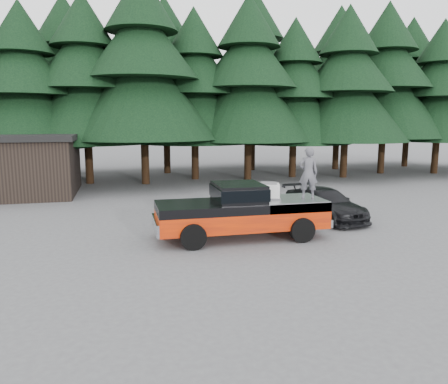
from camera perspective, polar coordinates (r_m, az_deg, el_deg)
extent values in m
plane|color=#4C4C4F|center=(14.56, -2.64, -6.81)|extent=(120.00, 120.00, 0.00)
cube|color=black|center=(14.92, 1.90, -0.01)|extent=(1.66, 1.90, 0.59)
cube|color=silver|center=(15.35, 5.85, 0.06)|extent=(0.89, 0.81, 0.51)
imported|color=#504F56|center=(15.43, 10.94, 2.44)|extent=(0.77, 0.62, 1.82)
imported|color=black|center=(18.53, 13.02, -1.52)|extent=(2.53, 4.60, 1.26)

